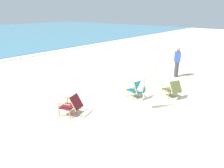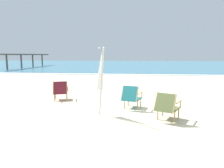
% 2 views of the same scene
% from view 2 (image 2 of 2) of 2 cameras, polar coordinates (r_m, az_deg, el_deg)
% --- Properties ---
extents(ground_plane, '(80.00, 80.00, 0.00)m').
position_cam_2_polar(ground_plane, '(6.16, 7.47, -8.79)').
color(ground_plane, beige).
extents(sea, '(80.00, 40.00, 0.10)m').
position_cam_2_polar(sea, '(38.76, 6.41, 5.65)').
color(sea, teal).
rests_on(sea, ground).
extents(surf_band, '(80.00, 1.10, 0.06)m').
position_cam_2_polar(surf_band, '(18.51, 6.63, 2.74)').
color(surf_band, white).
rests_on(surf_band, ground).
extents(beach_chair_front_right, '(0.84, 0.93, 0.79)m').
position_cam_2_polar(beach_chair_front_right, '(5.71, 15.42, -5.99)').
color(beach_chair_front_right, '#515B33').
rests_on(beach_chair_front_right, ground).
extents(beach_chair_far_center, '(0.76, 0.87, 0.79)m').
position_cam_2_polar(beach_chair_far_center, '(6.75, 5.54, -3.53)').
color(beach_chair_far_center, '#196066').
rests_on(beach_chair_far_center, ground).
extents(beach_chair_back_left, '(0.78, 0.90, 0.78)m').
position_cam_2_polar(beach_chair_back_left, '(8.16, -14.50, -1.71)').
color(beach_chair_back_left, maroon).
rests_on(beach_chair_back_left, ground).
extents(umbrella_furled_white, '(0.40, 0.71, 2.04)m').
position_cam_2_polar(umbrella_furled_white, '(5.81, -3.25, 3.65)').
color(umbrella_furled_white, '#B7B2A8').
rests_on(umbrella_furled_white, ground).
extents(pier_distant, '(0.90, 12.08, 1.95)m').
position_cam_2_polar(pier_distant, '(30.08, -23.12, 7.50)').
color(pier_distant, brown).
rests_on(pier_distant, ground).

